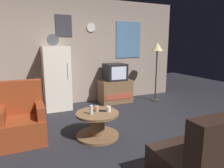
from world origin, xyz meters
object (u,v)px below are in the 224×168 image
fridge (56,78)px  remote_control (102,111)px  tv_stand (115,91)px  crt_tv (115,72)px  wine_glass (91,110)px  armchair (22,120)px  standing_lamp (157,51)px  coffee_table (97,124)px  mug_ceramic_tan (97,109)px  mug_ceramic_white (109,109)px

fridge → remote_control: bearing=-75.8°
tv_stand → crt_tv: bearing=-171.3°
tv_stand → wine_glass: 2.24m
wine_glass → armchair: 1.12m
standing_lamp → coffee_table: bearing=-146.2°
tv_stand → remote_control: bearing=-120.9°
remote_control → tv_stand: bearing=91.0°
tv_stand → mug_ceramic_tan: size_ratio=9.33×
mug_ceramic_white → remote_control: 0.12m
fridge → mug_ceramic_white: size_ratio=19.67×
tv_stand → crt_tv: crt_tv is taller
standing_lamp → wine_glass: 2.95m
mug_ceramic_white → mug_ceramic_tan: (-0.18, 0.09, 0.00)m
remote_control → wine_glass: bearing=-129.1°
coffee_table → mug_ceramic_tan: mug_ceramic_tan is taller
fridge → mug_ceramic_white: (0.56, -1.87, -0.28)m
coffee_table → mug_ceramic_white: size_ratio=8.00×
crt_tv → mug_ceramic_white: size_ratio=6.00×
wine_glass → mug_ceramic_tan: 0.17m
crt_tv → coffee_table: 2.21m
tv_stand → remote_control: 2.07m
fridge → mug_ceramic_tan: size_ratio=19.67×
fridge → mug_ceramic_tan: 1.84m
mug_ceramic_tan → armchair: bearing=165.7°
coffee_table → armchair: 1.22m
tv_stand → crt_tv: size_ratio=1.56×
mug_ceramic_tan → armchair: 1.21m
coffee_table → armchair: (-1.16, 0.36, 0.12)m
mug_ceramic_white → wine_glass: bearing=-177.1°
armchair → wine_glass: bearing=-21.2°
mug_ceramic_tan → crt_tv: bearing=57.0°
crt_tv → armchair: size_ratio=0.56×
crt_tv → tv_stand: bearing=8.7°
mug_ceramic_tan → armchair: size_ratio=0.09×
tv_stand → wine_glass: size_ratio=5.60×
standing_lamp → remote_control: bearing=-145.7°
standing_lamp → wine_glass: bearing=-146.8°
tv_stand → wine_glass: tv_stand is taller
fridge → coffee_table: 1.95m
fridge → remote_control: size_ratio=11.80×
wine_glass → remote_control: 0.23m
crt_tv → armchair: (-2.29, -1.44, -0.48)m
crt_tv → mug_ceramic_white: (-0.95, -1.83, -0.35)m
mug_ceramic_tan → armchair: armchair is taller
fridge → crt_tv: bearing=-1.6°
tv_stand → coffee_table: tv_stand is taller
tv_stand → mug_ceramic_white: (-0.95, -1.83, 0.17)m
coffee_table → fridge: bearing=101.5°
mug_ceramic_white → armchair: size_ratio=0.09×
coffee_table → mug_ceramic_white: mug_ceramic_white is taller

